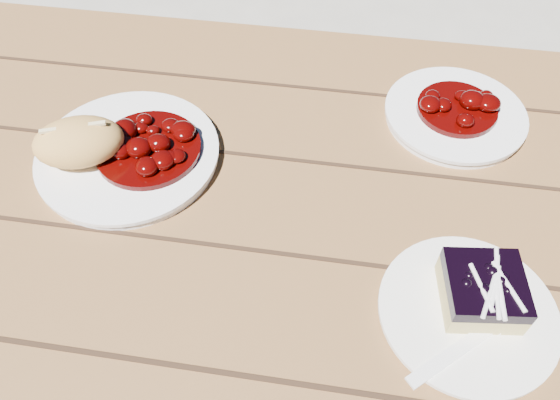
# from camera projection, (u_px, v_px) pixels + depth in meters

# --- Properties ---
(ground) EXTENTS (60.00, 60.00, 0.00)m
(ground) POSITION_uv_depth(u_px,v_px,m) (159.00, 376.00, 1.35)
(ground) COLOR #9C978C
(ground) RESTS_ON ground
(picnic_table) EXTENTS (2.00, 1.55, 0.75)m
(picnic_table) POSITION_uv_depth(u_px,v_px,m) (96.00, 242.00, 0.89)
(picnic_table) COLOR brown
(picnic_table) RESTS_ON ground
(main_plate) EXTENTS (0.25, 0.25, 0.02)m
(main_plate) POSITION_uv_depth(u_px,v_px,m) (129.00, 156.00, 0.78)
(main_plate) COLOR white
(main_plate) RESTS_ON picnic_table
(goulash_stew) EXTENTS (0.15, 0.15, 0.04)m
(goulash_stew) POSITION_uv_depth(u_px,v_px,m) (146.00, 141.00, 0.75)
(goulash_stew) COLOR #3A0302
(goulash_stew) RESTS_ON main_plate
(bread_roll) EXTENTS (0.14, 0.12, 0.06)m
(bread_roll) POSITION_uv_depth(u_px,v_px,m) (79.00, 142.00, 0.74)
(bread_roll) COLOR tan
(bread_roll) RESTS_ON main_plate
(dessert_plate) EXTENTS (0.20, 0.20, 0.01)m
(dessert_plate) POSITION_uv_depth(u_px,v_px,m) (467.00, 313.00, 0.63)
(dessert_plate) COLOR white
(dessert_plate) RESTS_ON picnic_table
(blueberry_cake) EXTENTS (0.10, 0.10, 0.05)m
(blueberry_cake) POSITION_uv_depth(u_px,v_px,m) (483.00, 290.00, 0.61)
(blueberry_cake) COLOR tan
(blueberry_cake) RESTS_ON dessert_plate
(fork_dessert) EXTENTS (0.14, 0.12, 0.00)m
(fork_dessert) POSITION_uv_depth(u_px,v_px,m) (454.00, 353.00, 0.59)
(fork_dessert) COLOR white
(fork_dessert) RESTS_ON dessert_plate
(second_plate) EXTENTS (0.21, 0.21, 0.02)m
(second_plate) POSITION_uv_depth(u_px,v_px,m) (455.00, 116.00, 0.83)
(second_plate) COLOR white
(second_plate) RESTS_ON picnic_table
(second_stew) EXTENTS (0.12, 0.12, 0.04)m
(second_stew) POSITION_uv_depth(u_px,v_px,m) (459.00, 101.00, 0.81)
(second_stew) COLOR #3A0302
(second_stew) RESTS_ON second_plate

